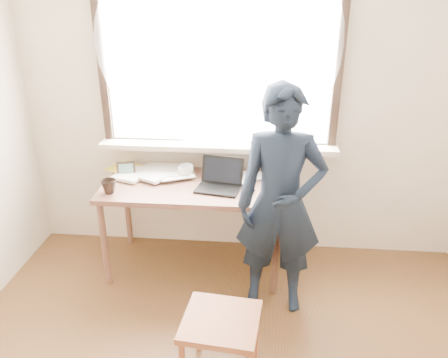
# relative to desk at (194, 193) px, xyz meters

# --- Properties ---
(room_shell) EXTENTS (3.52, 4.02, 2.61)m
(room_shell) POSITION_rel_desk_xyz_m (0.33, -1.43, 0.99)
(room_shell) COLOR beige
(room_shell) RESTS_ON ground
(desk) EXTENTS (1.35, 0.67, 0.72)m
(desk) POSITION_rel_desk_xyz_m (0.00, 0.00, 0.00)
(desk) COLOR brown
(desk) RESTS_ON ground
(laptop) EXTENTS (0.35, 0.31, 0.21)m
(laptop) POSITION_rel_desk_xyz_m (0.20, -0.04, 0.13)
(laptop) COLOR black
(laptop) RESTS_ON desk
(mug_white) EXTENTS (0.17, 0.17, 0.10)m
(mug_white) POSITION_rel_desk_xyz_m (-0.08, 0.13, 0.12)
(mug_white) COLOR white
(mug_white) RESTS_ON desk
(mug_dark) EXTENTS (0.15, 0.15, 0.10)m
(mug_dark) POSITION_rel_desk_xyz_m (-0.57, -0.20, 0.12)
(mug_dark) COLOR black
(mug_dark) RESTS_ON desk
(mouse) EXTENTS (0.09, 0.06, 0.03)m
(mouse) POSITION_rel_desk_xyz_m (0.42, -0.10, 0.09)
(mouse) COLOR black
(mouse) RESTS_ON desk
(desk_clutter) EXTENTS (0.64, 0.57, 0.04)m
(desk_clutter) POSITION_rel_desk_xyz_m (-0.33, 0.19, 0.09)
(desk_clutter) COLOR white
(desk_clutter) RESTS_ON desk
(book_a) EXTENTS (0.21, 0.27, 0.02)m
(book_a) POSITION_rel_desk_xyz_m (-0.38, 0.19, 0.09)
(book_a) COLOR white
(book_a) RESTS_ON desk
(book_b) EXTENTS (0.31, 0.31, 0.02)m
(book_b) POSITION_rel_desk_xyz_m (0.34, 0.22, 0.08)
(book_b) COLOR white
(book_b) RESTS_ON desk
(picture_frame) EXTENTS (0.14, 0.05, 0.11)m
(picture_frame) POSITION_rel_desk_xyz_m (-0.54, 0.10, 0.13)
(picture_frame) COLOR black
(picture_frame) RESTS_ON desk
(work_chair) EXTENTS (0.45, 0.43, 0.42)m
(work_chair) POSITION_rel_desk_xyz_m (0.31, -1.08, -0.29)
(work_chair) COLOR #995432
(work_chair) RESTS_ON ground
(person) EXTENTS (0.58, 0.38, 1.57)m
(person) POSITION_rel_desk_xyz_m (0.63, -0.39, 0.14)
(person) COLOR black
(person) RESTS_ON ground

